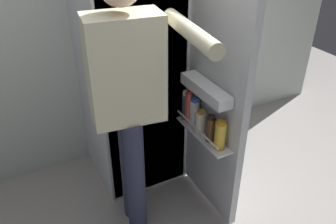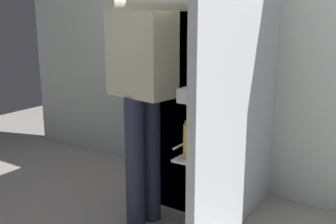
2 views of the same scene
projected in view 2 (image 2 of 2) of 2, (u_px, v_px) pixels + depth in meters
The scene contains 3 objects.
kitchen_wall at pixel (241, 12), 2.98m from camera, with size 4.40×0.10×2.67m, color beige.
refrigerator at pixel (216, 83), 2.74m from camera, with size 0.67×1.20×1.75m.
person at pixel (143, 68), 2.45m from camera, with size 0.54×0.76×1.69m.
Camera 2 is at (1.27, -1.92, 1.35)m, focal length 44.27 mm.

